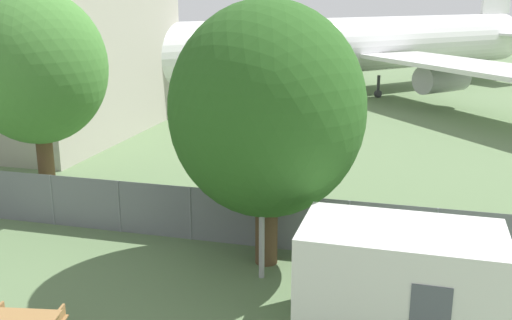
{
  "coord_description": "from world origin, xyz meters",
  "views": [
    {
      "loc": [
        6.77,
        -5.62,
        7.74
      ],
      "look_at": [
        1.39,
        14.43,
        2.0
      ],
      "focal_mm": 42.0,
      "sensor_mm": 36.0,
      "label": 1
    }
  ],
  "objects": [
    {
      "name": "light_mast",
      "position": [
        2.91,
        9.39,
        4.29
      ],
      "size": [
        0.44,
        0.44,
        6.91
      ],
      "color": "#99999E",
      "rests_on": "ground"
    },
    {
      "name": "tree_near_hangar",
      "position": [
        -6.51,
        13.29,
        5.19
      ],
      "size": [
        5.08,
        5.08,
        8.01
      ],
      "color": "brown",
      "rests_on": "ground"
    },
    {
      "name": "airplane",
      "position": [
        1.05,
        42.32,
        3.82
      ],
      "size": [
        36.6,
        39.07,
        12.5
      ],
      "rotation": [
        0.0,
        0.0,
        -2.32
      ],
      "color": "white",
      "rests_on": "ground"
    },
    {
      "name": "perimeter_fence",
      "position": [
        -0.0,
        11.43,
        0.9
      ],
      "size": [
        56.07,
        0.07,
        1.81
      ],
      "color": "slate",
      "rests_on": "ground"
    },
    {
      "name": "portable_cabin",
      "position": [
        6.72,
        7.42,
        1.32
      ],
      "size": [
        4.6,
        2.63,
        2.64
      ],
      "rotation": [
        0.0,
        0.0,
        -0.01
      ],
      "color": "silver",
      "rests_on": "ground"
    },
    {
      "name": "tree_behind_benches",
      "position": [
        2.8,
        10.38,
        4.63
      ],
      "size": [
        5.54,
        5.54,
        7.69
      ],
      "color": "#4C3823",
      "rests_on": "ground"
    }
  ]
}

